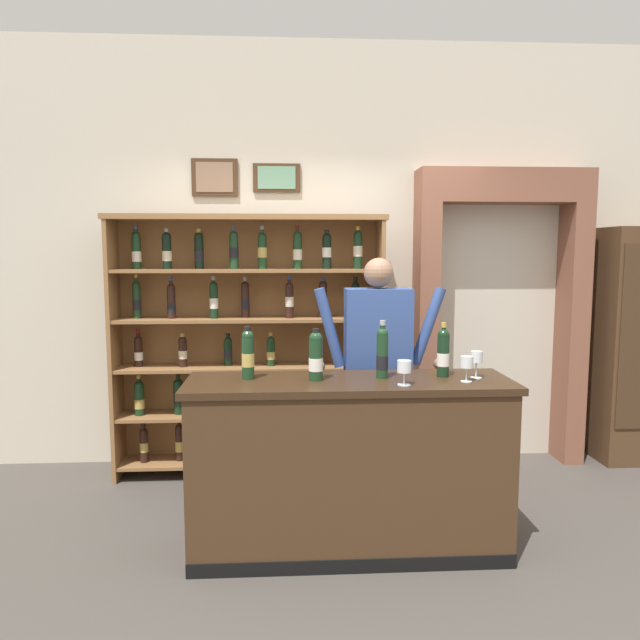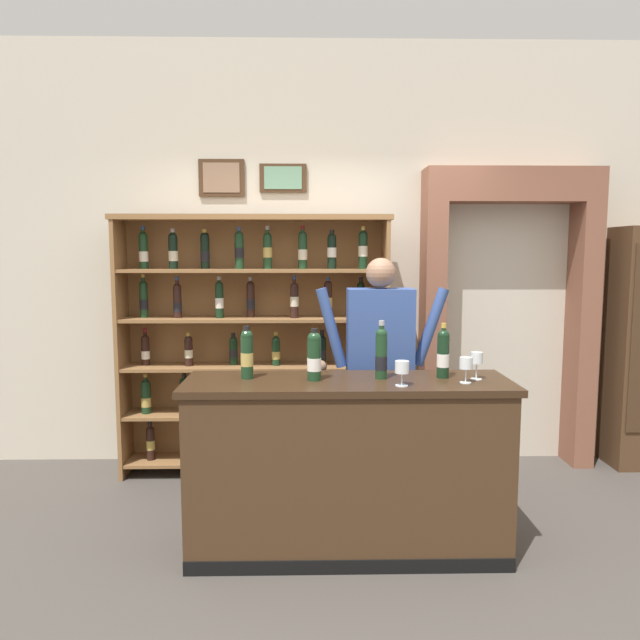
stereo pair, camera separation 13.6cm
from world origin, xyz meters
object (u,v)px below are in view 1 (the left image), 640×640
at_px(shopkeeper, 378,356).
at_px(wine_glass_left, 404,368).
at_px(tasting_bottle_vin_santo, 382,353).
at_px(tasting_bottle_rosso, 443,352).
at_px(wine_glass_right, 467,364).
at_px(wine_glass_center, 477,359).
at_px(tasting_counter, 349,466).
at_px(wine_shelf, 249,338).
at_px(tasting_bottle_chianti, 316,356).
at_px(tasting_bottle_prosecco, 248,354).

xyz_separation_m(shopkeeper, wine_glass_left, (0.03, -0.71, 0.06)).
bearing_deg(tasting_bottle_vin_santo, tasting_bottle_rosso, 2.92).
height_order(shopkeeper, wine_glass_right, shopkeeper).
relative_size(tasting_bottle_rosso, wine_glass_center, 2.01).
relative_size(shopkeeper, tasting_bottle_vin_santo, 5.06).
bearing_deg(tasting_counter, wine_shelf, 116.61).
height_order(tasting_counter, tasting_bottle_chianti, tasting_bottle_chianti).
relative_size(tasting_counter, tasting_bottle_vin_santo, 5.54).
xyz_separation_m(shopkeeper, tasting_bottle_chianti, (-0.44, -0.55, 0.10)).
bearing_deg(wine_glass_left, tasting_bottle_vin_santo, 114.80).
distance_m(tasting_bottle_chianti, wine_glass_left, 0.50).
relative_size(wine_shelf, tasting_bottle_chianti, 7.06).
xyz_separation_m(wine_shelf, tasting_bottle_rosso, (1.19, -1.21, 0.09)).
xyz_separation_m(shopkeeper, tasting_bottle_rosso, (0.30, -0.50, 0.11)).
bearing_deg(wine_glass_right, wine_shelf, 133.27).
bearing_deg(wine_shelf, wine_glass_left, -57.20).
distance_m(wine_shelf, wine_glass_left, 1.69).
height_order(tasting_bottle_prosecco, wine_glass_center, tasting_bottle_prosecco).
bearing_deg(shopkeeper, tasting_bottle_chianti, -128.40).
relative_size(shopkeeper, tasting_bottle_chianti, 5.73).
bearing_deg(wine_shelf, shopkeeper, -38.92).
height_order(tasting_bottle_prosecco, wine_glass_left, tasting_bottle_prosecco).
height_order(wine_shelf, tasting_bottle_prosecco, wine_shelf).
height_order(shopkeeper, tasting_bottle_rosso, shopkeeper).
bearing_deg(tasting_counter, tasting_bottle_prosecco, 174.36).
xyz_separation_m(tasting_bottle_prosecco, tasting_bottle_chianti, (0.38, -0.05, -0.01)).
bearing_deg(shopkeeper, wine_glass_center, -49.34).
xyz_separation_m(shopkeeper, tasting_bottle_prosecco, (-0.82, -0.50, 0.11)).
relative_size(tasting_counter, tasting_bottle_chianti, 6.27).
distance_m(tasting_bottle_vin_santo, wine_glass_center, 0.54).
bearing_deg(wine_shelf, tasting_bottle_rosso, -45.67).
distance_m(wine_shelf, tasting_bottle_vin_santo, 1.49).
xyz_separation_m(tasting_bottle_rosso, wine_glass_center, (0.18, -0.06, -0.03)).
distance_m(tasting_bottle_prosecco, wine_glass_center, 1.30).
height_order(tasting_counter, tasting_bottle_prosecco, tasting_bottle_prosecco).
xyz_separation_m(wine_shelf, wine_glass_left, (0.92, -1.42, 0.04)).
relative_size(tasting_bottle_chianti, wine_glass_center, 1.87).
bearing_deg(tasting_counter, shopkeeper, 65.97).
xyz_separation_m(tasting_bottle_vin_santo, wine_glass_center, (0.53, -0.04, -0.03)).
relative_size(tasting_bottle_prosecco, tasting_bottle_vin_santo, 0.91).
relative_size(tasting_counter, wine_glass_right, 12.78).
height_order(wine_glass_center, wine_glass_right, wine_glass_center).
relative_size(shopkeeper, wine_glass_left, 12.33).
relative_size(tasting_bottle_vin_santo, wine_glass_center, 2.12).
height_order(shopkeeper, wine_glass_left, shopkeeper).
bearing_deg(wine_glass_right, tasting_bottle_vin_santo, 164.26).
bearing_deg(tasting_bottle_chianti, wine_glass_right, -6.46).
bearing_deg(tasting_bottle_vin_santo, wine_glass_right, -15.74).
xyz_separation_m(wine_glass_left, wine_glass_center, (0.45, 0.15, 0.02)).
bearing_deg(tasting_bottle_prosecco, wine_glass_left, -13.82).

